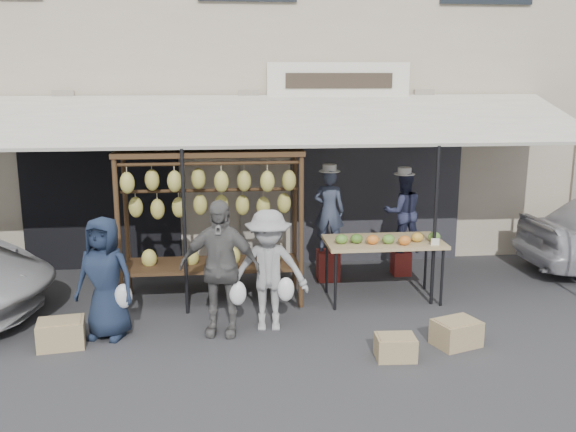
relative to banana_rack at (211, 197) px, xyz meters
name	(u,v)px	position (x,y,z in m)	size (l,w,h in m)	color
ground_plane	(265,344)	(0.65, -1.58, -1.56)	(90.00, 90.00, 0.00)	#2D2D30
shophouse	(242,55)	(0.65, 4.92, 2.08)	(24.00, 6.15, 7.30)	#BCAF93
awning	(253,121)	(0.65, 0.70, 1.01)	(10.00, 2.35, 2.92)	silver
banana_rack	(211,197)	(0.00, 0.00, 0.00)	(2.60, 0.90, 2.24)	#372114
produce_table	(385,243)	(2.49, -0.19, -0.69)	(1.70, 0.90, 1.04)	tan
vendor_left	(329,211)	(1.84, 0.83, -0.42)	(0.48, 0.32, 1.32)	#384157
vendor_right	(403,212)	(3.09, 0.98, -0.50)	(0.64, 0.50, 1.31)	#292E4B
customer_left	(105,278)	(-1.32, -1.14, -0.79)	(0.76, 0.50, 1.56)	#182337
customer_mid	(220,268)	(0.11, -1.18, -0.69)	(1.03, 0.43, 1.75)	#5D5B59
customer_right	(268,270)	(0.73, -1.10, -0.77)	(1.03, 0.59, 1.59)	gray
stool_left	(328,265)	(1.84, 0.83, -1.32)	(0.34, 0.34, 0.48)	maroon
stool_right	(401,263)	(3.09, 0.98, -1.36)	(0.29, 0.29, 0.40)	maroon
crate_near_a	(395,347)	(2.14, -2.15, -1.43)	(0.46, 0.35, 0.27)	tan
crate_near_b	(456,333)	(2.98, -1.87, -1.41)	(0.53, 0.40, 0.32)	tan
crate_far	(61,334)	(-1.83, -1.39, -1.40)	(0.55, 0.42, 0.33)	tan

